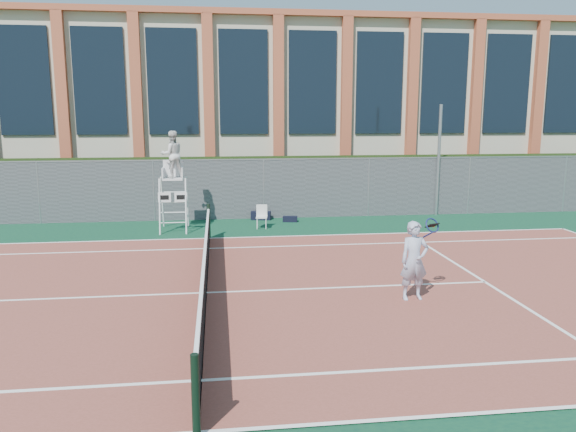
{
  "coord_description": "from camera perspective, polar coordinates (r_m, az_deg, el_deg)",
  "views": [
    {
      "loc": [
        0.32,
        -11.82,
        3.85
      ],
      "look_at": [
        2.18,
        3.0,
        1.14
      ],
      "focal_mm": 35.0,
      "sensor_mm": 36.0,
      "label": 1
    }
  ],
  "objects": [
    {
      "name": "umpire_chair",
      "position": [
        18.98,
        -11.68,
        5.86
      ],
      "size": [
        0.94,
        1.44,
        3.36
      ],
      "color": "white",
      "rests_on": "ground"
    },
    {
      "name": "tennis_player",
      "position": [
        11.97,
        12.72,
        -4.42
      ],
      "size": [
        0.95,
        0.65,
        1.68
      ],
      "color": "#AAB1CC",
      "rests_on": "tennis_court"
    },
    {
      "name": "apron",
      "position": [
        13.39,
        -8.27,
        -6.51
      ],
      "size": [
        36.0,
        20.0,
        0.01
      ],
      "primitive_type": "cube",
      "color": "#0C3426",
      "rests_on": "ground"
    },
    {
      "name": "tennis_court",
      "position": [
        12.43,
        -8.35,
        -7.77
      ],
      "size": [
        23.77,
        10.97,
        0.02
      ],
      "primitive_type": "cube",
      "color": "brown",
      "rests_on": "apron"
    },
    {
      "name": "plastic_chair",
      "position": [
        19.17,
        -2.69,
        0.14
      ],
      "size": [
        0.41,
        0.42,
        0.8
      ],
      "color": "silver",
      "rests_on": "apron"
    },
    {
      "name": "hedge",
      "position": [
        22.0,
        -7.94,
        3.01
      ],
      "size": [
        40.0,
        1.4,
        2.2
      ],
      "primitive_type": "cube",
      "color": "black",
      "rests_on": "ground"
    },
    {
      "name": "building",
      "position": [
        29.78,
        -7.9,
        10.77
      ],
      "size": [
        45.0,
        10.6,
        8.22
      ],
      "color": "beige",
      "rests_on": "ground"
    },
    {
      "name": "ground",
      "position": [
        12.44,
        -8.35,
        -7.86
      ],
      "size": [
        120.0,
        120.0,
        0.0
      ],
      "primitive_type": "plane",
      "color": "#233814"
    },
    {
      "name": "sports_bag_near",
      "position": [
        20.75,
        -2.77,
        0.05
      ],
      "size": [
        0.76,
        0.42,
        0.31
      ],
      "primitive_type": "cube",
      "rotation": [
        0.0,
        0.0,
        -0.19
      ],
      "color": "black",
      "rests_on": "apron"
    },
    {
      "name": "sports_bag_far",
      "position": [
        20.32,
        0.21,
        -0.3
      ],
      "size": [
        0.55,
        0.33,
        0.21
      ],
      "primitive_type": "cube",
      "rotation": [
        0.0,
        0.0,
        -0.2
      ],
      "color": "black",
      "rests_on": "apron"
    },
    {
      "name": "steel_pole",
      "position": [
        22.23,
        15.04,
        5.46
      ],
      "size": [
        0.12,
        0.12,
        4.22
      ],
      "primitive_type": "cylinder",
      "color": "#9EA0A5",
      "rests_on": "ground"
    },
    {
      "name": "tennis_net",
      "position": [
        12.29,
        -8.42,
        -5.48
      ],
      "size": [
        0.1,
        11.3,
        1.1
      ],
      "color": "black",
      "rests_on": "ground"
    },
    {
      "name": "fence",
      "position": [
        20.81,
        -7.97,
        2.6
      ],
      "size": [
        40.0,
        0.06,
        2.2
      ],
      "primitive_type": null,
      "color": "#595E60",
      "rests_on": "ground"
    }
  ]
}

